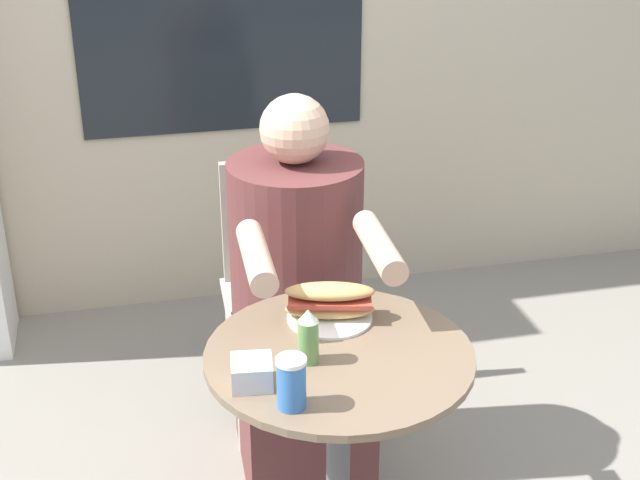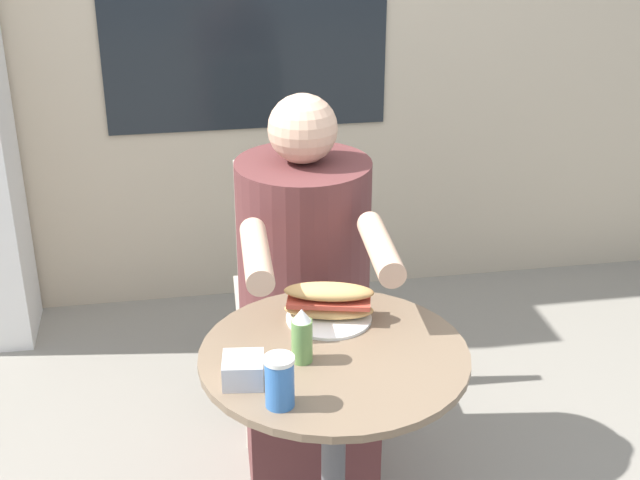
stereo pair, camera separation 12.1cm
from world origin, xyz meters
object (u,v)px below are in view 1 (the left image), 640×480
(cafe_table, at_px, (338,422))
(seated_diner, at_px, (299,322))
(diner_chair, at_px, (279,268))
(drink_cup, at_px, (291,382))
(condiment_bottle, at_px, (308,337))
(sandwich_on_plate, at_px, (330,304))

(cafe_table, xyz_separation_m, seated_diner, (0.01, 0.52, -0.02))
(seated_diner, bearing_deg, diner_chair, -88.52)
(seated_diner, bearing_deg, drink_cup, 79.29)
(cafe_table, height_order, seated_diner, seated_diner)
(seated_diner, relative_size, condiment_bottle, 8.83)
(cafe_table, height_order, drink_cup, drink_cup)
(sandwich_on_plate, distance_m, condiment_bottle, 0.20)
(sandwich_on_plate, bearing_deg, cafe_table, -95.61)
(diner_chair, relative_size, sandwich_on_plate, 3.70)
(cafe_table, distance_m, drink_cup, 0.35)
(diner_chair, xyz_separation_m, condiment_bottle, (-0.10, -0.90, 0.27))
(sandwich_on_plate, relative_size, drink_cup, 1.99)
(condiment_bottle, bearing_deg, seated_diner, 80.41)
(sandwich_on_plate, bearing_deg, drink_cup, -116.04)
(drink_cup, relative_size, condiment_bottle, 0.88)
(condiment_bottle, bearing_deg, drink_cup, -113.85)
(diner_chair, bearing_deg, drink_cup, 83.25)
(cafe_table, relative_size, condiment_bottle, 5.39)
(sandwich_on_plate, bearing_deg, seated_diner, 90.38)
(seated_diner, height_order, condiment_bottle, seated_diner)
(seated_diner, distance_m, drink_cup, 0.78)
(condiment_bottle, bearing_deg, cafe_table, 15.66)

